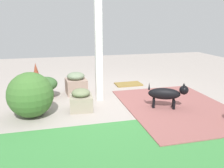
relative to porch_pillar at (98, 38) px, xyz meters
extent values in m
plane|color=gray|center=(-0.16, 0.12, -1.21)|extent=(12.00, 12.00, 0.00)
cube|color=#8A504C|center=(-1.28, 0.78, -1.20)|extent=(1.80, 2.40, 0.02)
cube|color=white|center=(0.00, 0.00, 0.00)|extent=(0.13, 0.13, 2.42)
cube|color=gray|center=(0.40, -0.50, -1.05)|extent=(0.46, 0.47, 0.32)
ellipsoid|color=slate|center=(0.40, -0.50, -0.83)|extent=(0.37, 0.37, 0.17)
cube|color=gray|center=(0.42, 0.49, -1.08)|extent=(0.41, 0.38, 0.26)
ellipsoid|color=#6B7552|center=(0.42, 0.49, -0.89)|extent=(0.32, 0.32, 0.14)
sphere|color=#3B672C|center=(1.23, 0.56, -0.84)|extent=(0.73, 0.73, 0.73)
cylinder|color=#A45538|center=(1.02, -0.33, -1.13)|extent=(0.26, 0.26, 0.17)
ellipsoid|color=#34592C|center=(1.02, -0.33, -0.91)|extent=(0.47, 0.47, 0.28)
cylinder|color=#AA5131|center=(1.22, -0.82, -1.11)|extent=(0.24, 0.24, 0.20)
cone|color=brown|center=(1.22, -0.82, -0.79)|extent=(0.21, 0.21, 0.45)
ellipsoid|color=black|center=(-1.02, 0.76, -0.94)|extent=(0.59, 0.40, 0.21)
sphere|color=black|center=(-1.32, 0.89, -0.86)|extent=(0.16, 0.16, 0.16)
cone|color=black|center=(-1.34, 0.85, -0.77)|extent=(0.05, 0.05, 0.07)
cone|color=black|center=(-1.31, 0.93, -0.77)|extent=(0.05, 0.05, 0.07)
cylinder|color=black|center=(-1.21, 0.77, -1.13)|extent=(0.05, 0.05, 0.17)
cylinder|color=black|center=(-1.15, 0.89, -1.13)|extent=(0.05, 0.05, 0.17)
cylinder|color=black|center=(-0.89, 0.63, -1.13)|extent=(0.05, 0.05, 0.17)
cylinder|color=black|center=(-0.84, 0.75, -1.13)|extent=(0.05, 0.05, 0.17)
cone|color=black|center=(-0.78, 0.65, -0.81)|extent=(0.04, 0.04, 0.13)
cube|color=olive|center=(-0.90, -0.90, -1.20)|extent=(0.64, 0.39, 0.03)
camera|label=1|loc=(0.83, 4.35, 0.31)|focal=37.51mm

